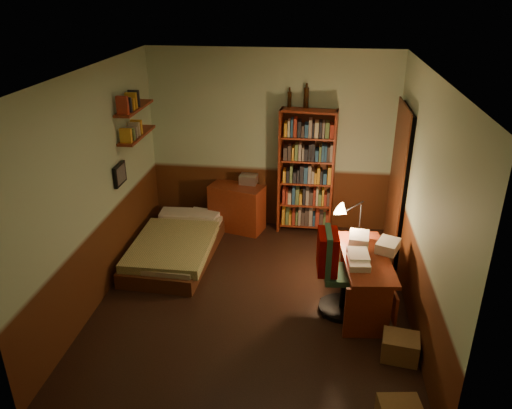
# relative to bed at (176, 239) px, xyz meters

# --- Properties ---
(floor) EXTENTS (3.50, 4.00, 0.02)m
(floor) POSITION_rel_bed_xyz_m (1.16, -0.86, -0.27)
(floor) COLOR black
(floor) RESTS_ON ground
(ceiling) EXTENTS (3.50, 4.00, 0.02)m
(ceiling) POSITION_rel_bed_xyz_m (1.16, -0.86, 2.35)
(ceiling) COLOR silver
(ceiling) RESTS_ON wall_back
(wall_back) EXTENTS (3.50, 0.02, 2.60)m
(wall_back) POSITION_rel_bed_xyz_m (1.16, 1.15, 1.04)
(wall_back) COLOR #9CB38F
(wall_back) RESTS_ON ground
(wall_left) EXTENTS (0.02, 4.00, 2.60)m
(wall_left) POSITION_rel_bed_xyz_m (-0.60, -0.86, 1.04)
(wall_left) COLOR #9CB38F
(wall_left) RESTS_ON ground
(wall_right) EXTENTS (0.02, 4.00, 2.60)m
(wall_right) POSITION_rel_bed_xyz_m (2.92, -0.86, 1.04)
(wall_right) COLOR #9CB38F
(wall_right) RESTS_ON ground
(wall_front) EXTENTS (3.50, 0.02, 2.60)m
(wall_front) POSITION_rel_bed_xyz_m (1.16, -2.87, 1.04)
(wall_front) COLOR #9CB38F
(wall_front) RESTS_ON ground
(doorway) EXTENTS (0.06, 0.90, 2.00)m
(doorway) POSITION_rel_bed_xyz_m (2.88, 0.44, 0.74)
(doorway) COLOR black
(doorway) RESTS_ON ground
(door_trim) EXTENTS (0.02, 0.98, 2.08)m
(door_trim) POSITION_rel_bed_xyz_m (2.84, 0.44, 0.74)
(door_trim) COLOR #4A2412
(door_trim) RESTS_ON ground
(bed) EXTENTS (1.03, 1.81, 0.52)m
(bed) POSITION_rel_bed_xyz_m (0.00, 0.00, 0.00)
(bed) COLOR olive
(bed) RESTS_ON ground
(dresser) EXTENTS (0.85, 0.58, 0.69)m
(dresser) POSITION_rel_bed_xyz_m (0.68, 0.90, 0.08)
(dresser) COLOR maroon
(dresser) RESTS_ON ground
(mini_stereo) EXTENTS (0.27, 0.21, 0.13)m
(mini_stereo) POSITION_rel_bed_xyz_m (0.84, 1.03, 0.49)
(mini_stereo) COLOR #B2B2B7
(mini_stereo) RESTS_ON dresser
(bookshelf) EXTENTS (0.80, 0.33, 1.82)m
(bookshelf) POSITION_rel_bed_xyz_m (1.68, 0.99, 0.65)
(bookshelf) COLOR maroon
(bookshelf) RESTS_ON ground
(bottle_left) EXTENTS (0.06, 0.06, 0.21)m
(bottle_left) POSITION_rel_bed_xyz_m (1.40, 1.10, 1.66)
(bottle_left) COLOR black
(bottle_left) RESTS_ON bookshelf
(bottle_right) EXTENTS (0.10, 0.10, 0.27)m
(bottle_right) POSITION_rel_bed_xyz_m (1.63, 1.10, 1.69)
(bottle_right) COLOR black
(bottle_right) RESTS_ON bookshelf
(desk) EXTENTS (0.61, 1.24, 0.64)m
(desk) POSITION_rel_bed_xyz_m (2.40, -0.82, 0.06)
(desk) COLOR maroon
(desk) RESTS_ON ground
(paper_stack) EXTENTS (0.31, 0.36, 0.12)m
(paper_stack) POSITION_rel_bed_xyz_m (2.65, -0.66, 0.44)
(paper_stack) COLOR silver
(paper_stack) RESTS_ON desk
(desk_lamp) EXTENTS (0.24, 0.24, 0.63)m
(desk_lamp) POSITION_rel_bed_xyz_m (2.36, -0.22, 0.69)
(desk_lamp) COLOR black
(desk_lamp) RESTS_ON desk
(office_chair) EXTENTS (0.51, 0.45, 0.96)m
(office_chair) POSITION_rel_bed_xyz_m (2.18, -0.96, 0.22)
(office_chair) COLOR #346147
(office_chair) RESTS_ON ground
(red_jacket) EXTENTS (0.28, 0.41, 0.45)m
(red_jacket) POSITION_rel_bed_xyz_m (1.94, -1.09, 0.92)
(red_jacket) COLOR #960600
(red_jacket) RESTS_ON office_chair
(wall_shelf_lower) EXTENTS (0.20, 0.90, 0.03)m
(wall_shelf_lower) POSITION_rel_bed_xyz_m (-0.48, 0.24, 1.34)
(wall_shelf_lower) COLOR maroon
(wall_shelf_lower) RESTS_ON wall_left
(wall_shelf_upper) EXTENTS (0.20, 0.90, 0.03)m
(wall_shelf_upper) POSITION_rel_bed_xyz_m (-0.48, 0.24, 1.69)
(wall_shelf_upper) COLOR maroon
(wall_shelf_upper) RESTS_ON wall_left
(framed_picture) EXTENTS (0.04, 0.32, 0.26)m
(framed_picture) POSITION_rel_bed_xyz_m (-0.56, -0.26, 0.99)
(framed_picture) COLOR black
(framed_picture) RESTS_ON wall_left
(cardboard_box_b) EXTENTS (0.39, 0.34, 0.25)m
(cardboard_box_b) POSITION_rel_bed_xyz_m (2.72, -1.67, -0.14)
(cardboard_box_b) COLOR olive
(cardboard_box_b) RESTS_ON ground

